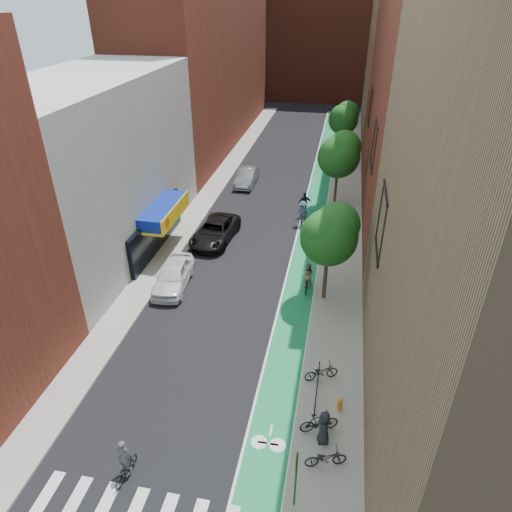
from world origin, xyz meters
The scene contains 26 objects.
ground centered at (0.00, 0.00, 0.00)m, with size 160.00×160.00×0.00m, color black.
bike_lane centered at (4.00, 26.00, 0.01)m, with size 2.00×68.00×0.01m, color #136B3D.
sidewalk_left centered at (-6.00, 26.00, 0.07)m, with size 2.00×68.00×0.15m, color gray.
sidewalk_right centered at (6.50, 26.00, 0.07)m, with size 3.00×68.00×0.15m, color gray.
building_left_white centered at (-11.00, 14.00, 6.00)m, with size 8.00×20.00×12.00m, color silver.
building_left_far_red centered at (-11.00, 42.00, 11.00)m, with size 8.00×36.00×22.00m, color maroon.
building_right_near_tan centered at (12.00, 2.00, 9.00)m, with size 8.00×20.00×18.00m, color #8C6B4C.
building_right_mid_red centered at (12.00, 26.00, 11.00)m, with size 8.00×28.00×22.00m, color maroon.
building_right_far_tan centered at (12.00, 50.00, 9.00)m, with size 8.00×20.00×18.00m, color #8C6B4C.
building_far_closure centered at (0.00, 72.00, 10.00)m, with size 30.00×14.00×20.00m, color maroon.
tree_near centered at (5.65, 10.02, 4.66)m, with size 3.40×3.36×6.42m.
tree_mid centered at (5.65, 24.02, 4.89)m, with size 3.55×3.53×6.74m.
tree_far centered at (5.65, 38.02, 4.50)m, with size 3.30×3.25×6.21m.
sign_pole centered at (5.38, -3.50, 1.84)m, with size 0.13×0.71×3.00m.
parked_car_white centered at (-4.05, 9.59, 0.83)m, with size 1.95×4.85×1.65m, color white.
parked_car_black centered at (-3.06, 16.14, 0.79)m, with size 2.61×5.67×1.58m, color black.
parked_car_silver centered at (-3.09, 27.86, 0.78)m, with size 1.66×4.76×1.57m, color gray.
cyclist_lead centered at (-1.29, -3.50, 0.67)m, with size 0.71×1.58×1.96m.
cyclist_lane_near centered at (4.48, 10.75, 0.89)m, with size 0.82×1.50×2.01m.
cyclist_lane_mid centered at (3.20, 21.51, 0.85)m, with size 1.18×1.93×2.23m.
cyclist_lane_far centered at (3.20, 19.89, 0.96)m, with size 1.22×1.78×2.13m.
parked_bike_near centered at (6.43, -1.65, 0.60)m, with size 0.60×1.72×0.90m, color black.
parked_bike_mid centered at (6.05, -0.02, 0.67)m, with size 0.49×1.74×1.05m, color black.
parked_bike_far centered at (5.92, 3.07, 0.60)m, with size 0.60×1.72×0.90m, color black.
pedestrian centered at (6.26, -0.52, 0.99)m, with size 0.83×0.54×1.69m, color black.
fire_hydrant centered at (6.90, 1.32, 0.52)m, with size 0.24×0.24×0.69m.
Camera 1 is at (5.91, -13.53, 16.85)m, focal length 32.00 mm.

